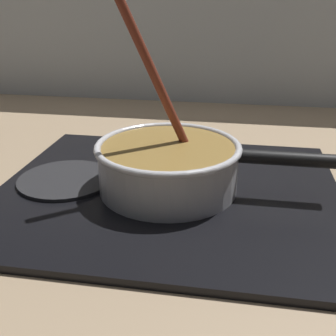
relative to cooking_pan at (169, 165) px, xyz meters
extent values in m
cube|color=#9E8466|center=(-0.12, -0.15, -0.08)|extent=(2.40, 1.60, 0.04)
cube|color=silver|center=(-0.12, 0.64, 0.22)|extent=(2.40, 0.02, 0.55)
cube|color=black|center=(0.00, 0.00, -0.05)|extent=(0.56, 0.48, 0.01)
torus|color=#592D0C|center=(0.00, 0.00, -0.04)|extent=(0.17, 0.17, 0.01)
cylinder|color=#262628|center=(-0.18, 0.00, -0.04)|extent=(0.16, 0.16, 0.01)
cylinder|color=silver|center=(0.00, 0.00, -0.01)|extent=(0.22, 0.22, 0.07)
cylinder|color=olive|center=(0.00, 0.00, 0.00)|extent=(0.21, 0.21, 0.07)
torus|color=silver|center=(0.00, 0.00, 0.03)|extent=(0.23, 0.23, 0.01)
cylinder|color=black|center=(0.18, 0.00, 0.02)|extent=(0.15, 0.02, 0.02)
cylinder|color=beige|center=(0.00, 0.06, 0.02)|extent=(0.03, 0.03, 0.01)
cylinder|color=beige|center=(0.05, 0.06, 0.02)|extent=(0.03, 0.03, 0.01)
cylinder|color=beige|center=(0.01, -0.07, 0.02)|extent=(0.03, 0.03, 0.01)
cylinder|color=#EDD88C|center=(-0.04, 0.04, 0.02)|extent=(0.03, 0.03, 0.01)
cylinder|color=#EDD88C|center=(0.01, -0.03, 0.02)|extent=(0.03, 0.03, 0.01)
cylinder|color=#EDD88C|center=(0.05, 0.02, 0.02)|extent=(0.03, 0.03, 0.01)
cylinder|color=#E5CC7A|center=(-0.04, -0.01, 0.02)|extent=(0.03, 0.03, 0.01)
cylinder|color=maroon|center=(-0.03, 0.01, 0.15)|extent=(0.12, 0.07, 0.27)
cube|color=brown|center=(0.03, 0.03, 0.02)|extent=(0.05, 0.04, 0.01)
camera|label=1|loc=(0.10, -0.61, 0.26)|focal=44.39mm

